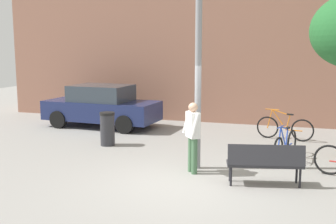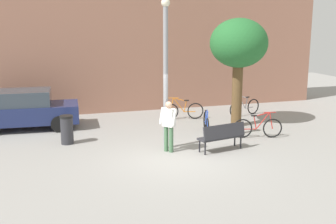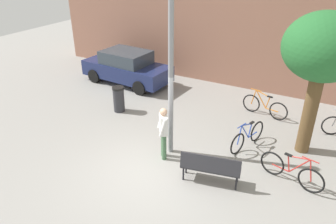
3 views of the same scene
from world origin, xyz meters
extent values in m
plane|color=gray|center=(0.00, 0.00, 0.00)|extent=(36.00, 36.00, 0.00)
cube|color=#9E6B56|center=(0.00, 8.38, 3.40)|extent=(19.64, 2.00, 6.80)
cylinder|color=gray|center=(-0.07, 1.24, 2.31)|extent=(0.16, 0.16, 4.63)
sphere|color=#F2EACC|center=(-0.07, 1.24, 4.75)|extent=(0.28, 0.28, 0.28)
cylinder|color=#47704C|center=(-0.03, 0.76, 0.42)|extent=(0.14, 0.14, 0.85)
cylinder|color=#47704C|center=(-0.15, 0.92, 0.42)|extent=(0.14, 0.14, 0.85)
cube|color=white|center=(-0.09, 0.84, 1.15)|extent=(0.41, 0.45, 0.60)
sphere|color=tan|center=(-0.09, 0.84, 1.56)|extent=(0.22, 0.22, 0.22)
cylinder|color=white|center=(0.02, 0.61, 1.18)|extent=(0.24, 0.21, 0.55)
cylinder|color=white|center=(-0.28, 1.01, 1.18)|extent=(0.24, 0.21, 0.55)
cube|color=#2D2D33|center=(1.59, 0.46, 0.45)|extent=(1.66, 0.76, 0.06)
cube|color=#2D2D33|center=(1.63, 0.28, 0.70)|extent=(1.59, 0.45, 0.44)
cylinder|color=black|center=(0.85, 0.47, 0.21)|extent=(0.05, 0.05, 0.42)
cylinder|color=black|center=(2.26, 0.77, 0.21)|extent=(0.05, 0.05, 0.42)
cylinder|color=black|center=(0.91, 0.16, 0.21)|extent=(0.05, 0.05, 0.42)
cylinder|color=black|center=(2.32, 0.46, 0.21)|extent=(0.05, 0.05, 0.42)
cylinder|color=brown|center=(3.56, 3.30, 1.28)|extent=(0.41, 0.41, 2.55)
ellipsoid|color=#266930|center=(3.56, 3.30, 3.35)|extent=(2.27, 2.27, 1.93)
torus|color=black|center=(1.81, 2.11, 0.36)|extent=(0.26, 0.69, 0.71)
torus|color=black|center=(2.13, 3.16, 0.36)|extent=(0.26, 0.69, 0.71)
cylinder|color=blue|center=(1.92, 2.46, 0.64)|extent=(0.18, 0.49, 0.64)
cylinder|color=blue|center=(1.93, 2.50, 0.88)|extent=(0.20, 0.56, 0.18)
cylinder|color=blue|center=(2.00, 2.73, 0.57)|extent=(0.07, 0.14, 0.48)
cylinder|color=blue|center=(2.06, 2.92, 0.33)|extent=(0.18, 0.49, 0.04)
cylinder|color=blue|center=(1.83, 2.17, 0.64)|extent=(0.08, 0.17, 0.63)
cube|color=black|center=(2.01, 2.78, 0.83)|extent=(0.14, 0.21, 0.04)
cylinder|color=blue|center=(1.85, 2.23, 0.95)|extent=(0.16, 0.43, 0.03)
torus|color=black|center=(4.28, 4.78, 0.36)|extent=(0.69, 0.26, 0.71)
torus|color=black|center=(5.33, 5.11, 0.36)|extent=(0.69, 0.26, 0.71)
cylinder|color=#ADADB7|center=(4.63, 4.89, 0.64)|extent=(0.49, 0.18, 0.64)
cylinder|color=#ADADB7|center=(4.67, 4.90, 0.88)|extent=(0.56, 0.21, 0.18)
cylinder|color=#ADADB7|center=(4.90, 4.97, 0.57)|extent=(0.14, 0.08, 0.48)
cylinder|color=#ADADB7|center=(5.09, 5.03, 0.33)|extent=(0.49, 0.18, 0.04)
cylinder|color=#ADADB7|center=(4.34, 4.80, 0.64)|extent=(0.17, 0.08, 0.63)
cube|color=black|center=(4.95, 4.99, 0.83)|extent=(0.21, 0.14, 0.04)
cylinder|color=#ADADB7|center=(4.40, 4.81, 0.95)|extent=(0.43, 0.16, 0.03)
torus|color=black|center=(4.04, 1.31, 0.36)|extent=(0.70, 0.24, 0.71)
torus|color=black|center=(2.98, 1.60, 0.36)|extent=(0.70, 0.24, 0.71)
cylinder|color=red|center=(3.69, 1.41, 0.64)|extent=(0.49, 0.17, 0.64)
cylinder|color=red|center=(3.64, 1.42, 0.88)|extent=(0.57, 0.19, 0.18)
cylinder|color=red|center=(3.41, 1.49, 0.57)|extent=(0.14, 0.07, 0.48)
cylinder|color=red|center=(3.22, 1.54, 0.33)|extent=(0.49, 0.17, 0.04)
cylinder|color=red|center=(3.98, 1.33, 0.64)|extent=(0.17, 0.08, 0.63)
cube|color=black|center=(3.36, 1.50, 0.83)|extent=(0.21, 0.13, 0.04)
cylinder|color=red|center=(3.91, 1.35, 0.95)|extent=(0.43, 0.15, 0.03)
torus|color=black|center=(1.36, 5.20, 0.36)|extent=(0.71, 0.19, 0.71)
torus|color=black|center=(2.44, 4.99, 0.36)|extent=(0.71, 0.19, 0.71)
cylinder|color=orange|center=(1.72, 5.13, 0.64)|extent=(0.50, 0.13, 0.64)
cylinder|color=orange|center=(1.77, 5.12, 0.88)|extent=(0.57, 0.15, 0.18)
cylinder|color=orange|center=(2.00, 5.07, 0.57)|extent=(0.14, 0.06, 0.48)
cylinder|color=orange|center=(2.20, 5.03, 0.33)|extent=(0.50, 0.13, 0.04)
cylinder|color=orange|center=(1.43, 5.19, 0.64)|extent=(0.17, 0.07, 0.63)
cube|color=black|center=(2.05, 5.06, 0.83)|extent=(0.21, 0.12, 0.04)
cylinder|color=orange|center=(1.49, 5.18, 0.95)|extent=(0.44, 0.12, 0.03)
cube|color=navy|center=(-4.64, 5.37, 0.62)|extent=(4.31, 2.00, 0.70)
cube|color=#333D47|center=(-4.64, 5.37, 1.25)|extent=(2.21, 1.71, 0.60)
cylinder|color=black|center=(-3.24, 6.07, 0.32)|extent=(0.65, 0.27, 0.64)
cylinder|color=black|center=(-3.35, 4.47, 0.32)|extent=(0.65, 0.27, 0.64)
cylinder|color=#2D2D33|center=(-3.18, 2.76, 0.46)|extent=(0.43, 0.43, 0.93)
cylinder|color=black|center=(-3.18, 2.76, 0.97)|extent=(0.45, 0.45, 0.08)
camera|label=1|loc=(2.09, -8.29, 2.94)|focal=43.96mm
camera|label=2|loc=(-4.04, -11.68, 4.16)|focal=44.79mm
camera|label=3|loc=(3.98, -6.29, 5.74)|focal=34.46mm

